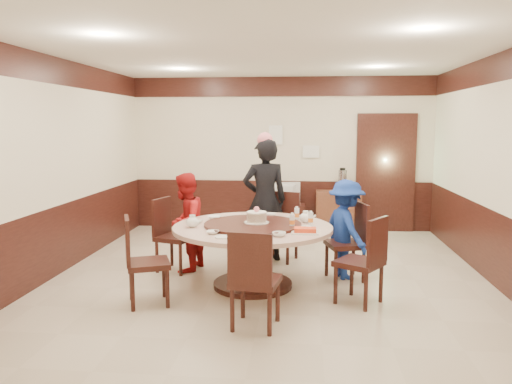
# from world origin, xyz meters

# --- Properties ---
(room) EXTENTS (6.00, 6.04, 2.84)m
(room) POSITION_xyz_m (0.01, 0.01, 1.08)
(room) COLOR beige
(room) RESTS_ON ground
(banquet_table) EXTENTS (1.89, 1.89, 0.78)m
(banquet_table) POSITION_xyz_m (-0.17, -0.46, 0.53)
(banquet_table) COLOR black
(banquet_table) RESTS_ON ground
(chair_0) EXTENTS (0.55, 0.54, 0.97)m
(chair_0) POSITION_xyz_m (0.98, -0.05, 0.30)
(chair_0) COLOR black
(chair_0) RESTS_ON ground
(chair_1) EXTENTS (0.56, 0.56, 0.97)m
(chair_1) POSITION_xyz_m (0.11, 0.78, 0.30)
(chair_1) COLOR black
(chair_1) RESTS_ON ground
(chair_2) EXTENTS (0.56, 0.55, 0.97)m
(chair_2) POSITION_xyz_m (-1.28, 0.11, 0.30)
(chair_2) COLOR black
(chair_2) RESTS_ON ground
(chair_3) EXTENTS (0.58, 0.57, 0.97)m
(chair_3) POSITION_xyz_m (-1.25, -1.16, 0.30)
(chair_3) COLOR black
(chair_3) RESTS_ON ground
(chair_4) EXTENTS (0.50, 0.51, 0.97)m
(chair_4) POSITION_xyz_m (-0.02, -1.67, 0.30)
(chair_4) COLOR black
(chair_4) RESTS_ON ground
(chair_5) EXTENTS (0.61, 0.61, 0.97)m
(chair_5) POSITION_xyz_m (1.06, -0.91, 0.30)
(chair_5) COLOR black
(chair_5) RESTS_ON ground
(person_standing) EXTENTS (0.73, 0.57, 1.74)m
(person_standing) POSITION_xyz_m (-0.12, 0.76, 0.87)
(person_standing) COLOR black
(person_standing) RESTS_ON ground
(person_red) EXTENTS (0.61, 0.72, 1.31)m
(person_red) POSITION_xyz_m (-1.13, 0.13, 0.66)
(person_red) COLOR #B01718
(person_red) RESTS_ON ground
(person_blue) EXTENTS (0.77, 0.93, 1.26)m
(person_blue) POSITION_xyz_m (0.97, 0.02, 0.63)
(person_blue) COLOR navy
(person_blue) RESTS_ON ground
(birthday_cake) EXTENTS (0.29, 0.29, 0.20)m
(birthday_cake) POSITION_xyz_m (-0.13, -0.43, 0.85)
(birthday_cake) COLOR white
(birthday_cake) RESTS_ON banquet_table
(teapot_left) EXTENTS (0.17, 0.15, 0.13)m
(teapot_left) POSITION_xyz_m (-0.86, -0.62, 0.81)
(teapot_left) COLOR white
(teapot_left) RESTS_ON banquet_table
(teapot_right) EXTENTS (0.17, 0.15, 0.13)m
(teapot_right) POSITION_xyz_m (0.46, -0.21, 0.81)
(teapot_right) COLOR white
(teapot_right) RESTS_ON banquet_table
(bowl_0) EXTENTS (0.17, 0.17, 0.04)m
(bowl_0) POSITION_xyz_m (-0.69, -0.09, 0.77)
(bowl_0) COLOR white
(bowl_0) RESTS_ON banquet_table
(bowl_1) EXTENTS (0.15, 0.15, 0.05)m
(bowl_1) POSITION_xyz_m (0.17, -1.00, 0.77)
(bowl_1) COLOR white
(bowl_1) RESTS_ON banquet_table
(bowl_2) EXTENTS (0.14, 0.14, 0.03)m
(bowl_2) POSITION_xyz_m (-0.56, -0.95, 0.77)
(bowl_2) COLOR white
(bowl_2) RESTS_ON banquet_table
(bowl_3) EXTENTS (0.13, 0.13, 0.04)m
(bowl_3) POSITION_xyz_m (0.47, -0.64, 0.77)
(bowl_3) COLOR white
(bowl_3) RESTS_ON banquet_table
(bowl_4) EXTENTS (0.13, 0.13, 0.03)m
(bowl_4) POSITION_xyz_m (-0.86, -0.38, 0.77)
(bowl_4) COLOR white
(bowl_4) RESTS_ON banquet_table
(bowl_5) EXTENTS (0.14, 0.14, 0.04)m
(bowl_5) POSITION_xyz_m (0.00, 0.14, 0.77)
(bowl_5) COLOR white
(bowl_5) RESTS_ON banquet_table
(saucer_near) EXTENTS (0.18, 0.18, 0.01)m
(saucer_near) POSITION_xyz_m (-0.42, -1.11, 0.76)
(saucer_near) COLOR white
(saucer_near) RESTS_ON banquet_table
(saucer_far) EXTENTS (0.18, 0.18, 0.01)m
(saucer_far) POSITION_xyz_m (0.28, 0.04, 0.76)
(saucer_far) COLOR white
(saucer_far) RESTS_ON banquet_table
(shrimp_platter) EXTENTS (0.30, 0.20, 0.06)m
(shrimp_platter) POSITION_xyz_m (0.45, -0.83, 0.78)
(shrimp_platter) COLOR white
(shrimp_platter) RESTS_ON banquet_table
(bottle_0) EXTENTS (0.06, 0.06, 0.16)m
(bottle_0) POSITION_xyz_m (0.30, -0.55, 0.83)
(bottle_0) COLOR white
(bottle_0) RESTS_ON banquet_table
(bottle_1) EXTENTS (0.06, 0.06, 0.16)m
(bottle_1) POSITION_xyz_m (0.52, -0.41, 0.83)
(bottle_1) COLOR white
(bottle_1) RESTS_ON banquet_table
(bottle_2) EXTENTS (0.06, 0.06, 0.16)m
(bottle_2) POSITION_xyz_m (0.35, -0.09, 0.83)
(bottle_2) COLOR white
(bottle_2) RESTS_ON banquet_table
(tv_stand) EXTENTS (0.85, 0.45, 0.50)m
(tv_stand) POSITION_xyz_m (0.03, 2.75, 0.25)
(tv_stand) COLOR black
(tv_stand) RESTS_ON ground
(television) EXTENTS (0.70, 0.17, 0.40)m
(television) POSITION_xyz_m (0.03, 2.75, 0.70)
(television) COLOR gray
(television) RESTS_ON tv_stand
(side_cabinet) EXTENTS (0.80, 0.40, 0.75)m
(side_cabinet) POSITION_xyz_m (1.05, 2.78, 0.38)
(side_cabinet) COLOR brown
(side_cabinet) RESTS_ON ground
(thermos) EXTENTS (0.15, 0.15, 0.38)m
(thermos) POSITION_xyz_m (1.12, 2.78, 0.94)
(thermos) COLOR silver
(thermos) RESTS_ON side_cabinet
(notice_left) EXTENTS (0.25, 0.00, 0.35)m
(notice_left) POSITION_xyz_m (-0.10, 2.96, 1.75)
(notice_left) COLOR white
(notice_left) RESTS_ON room
(notice_right) EXTENTS (0.30, 0.00, 0.22)m
(notice_right) POSITION_xyz_m (0.55, 2.96, 1.45)
(notice_right) COLOR white
(notice_right) RESTS_ON room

